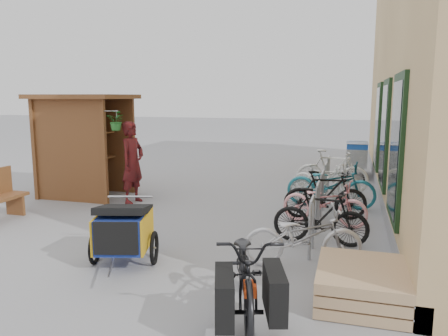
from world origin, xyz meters
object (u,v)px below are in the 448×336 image
(bike_6, at_px, (326,179))
(bike_7, at_px, (332,171))
(bike_2, at_px, (324,202))
(shopping_carts, at_px, (356,155))
(cargo_bike, at_px, (247,272))
(bike_0, at_px, (303,236))
(child_trailer, at_px, (124,229))
(person_kiosk, at_px, (133,162))
(bike_3, at_px, (325,195))
(bike_1, at_px, (320,217))
(bike_5, at_px, (323,184))
(bike_4, at_px, (331,185))
(kiosk, at_px, (81,131))
(pallet_stack, at_px, (361,284))

(bike_6, relative_size, bike_7, 0.92)
(bike_2, bearing_deg, shopping_carts, 5.82)
(cargo_bike, xyz_separation_m, bike_0, (0.44, 1.54, -0.05))
(bike_0, relative_size, bike_2, 1.03)
(child_trailer, xyz_separation_m, bike_0, (2.45, 0.59, -0.07))
(cargo_bike, bearing_deg, person_kiosk, 113.30)
(bike_3, bearing_deg, bike_1, 170.77)
(bike_2, height_order, bike_5, bike_5)
(shopping_carts, xyz_separation_m, bike_5, (-0.73, -3.78, -0.18))
(bike_0, xyz_separation_m, bike_4, (0.21, 3.51, 0.06))
(shopping_carts, xyz_separation_m, person_kiosk, (-4.82, -4.78, 0.28))
(person_kiosk, bearing_deg, bike_7, -51.34)
(bike_0, height_order, bike_2, bike_0)
(bike_5, xyz_separation_m, bike_6, (0.03, 0.72, -0.02))
(bike_1, height_order, bike_6, bike_1)
(person_kiosk, height_order, bike_2, person_kiosk)
(kiosk, bearing_deg, bike_1, -19.20)
(child_trailer, bearing_deg, bike_2, 31.09)
(kiosk, relative_size, bike_6, 1.53)
(child_trailer, distance_m, bike_1, 3.07)
(kiosk, bearing_deg, shopping_carts, 35.72)
(shopping_carts, bearing_deg, bike_4, -97.96)
(pallet_stack, relative_size, child_trailer, 0.76)
(person_kiosk, xyz_separation_m, bike_0, (4.05, -2.72, -0.48))
(pallet_stack, bearing_deg, bike_4, 97.23)
(shopping_carts, xyz_separation_m, bike_7, (-0.61, -2.47, -0.09))
(pallet_stack, relative_size, bike_6, 0.74)
(child_trailer, xyz_separation_m, bike_6, (2.51, 5.02, -0.08))
(bike_0, distance_m, bike_2, 2.17)
(cargo_bike, height_order, bike_4, bike_4)
(kiosk, bearing_deg, bike_0, -28.47)
(cargo_bike, height_order, bike_5, cargo_bike)
(shopping_carts, distance_m, cargo_bike, 9.13)
(bike_0, relative_size, bike_3, 1.04)
(person_kiosk, distance_m, bike_4, 4.36)
(bike_4, relative_size, bike_6, 1.15)
(kiosk, height_order, cargo_bike, kiosk)
(bike_0, bearing_deg, bike_4, -18.36)
(bike_3, bearing_deg, person_kiosk, 77.66)
(bike_3, xyz_separation_m, bike_4, (0.05, 0.99, 0.02))
(cargo_bike, xyz_separation_m, bike_4, (0.65, 5.06, 0.01))
(bike_4, bearing_deg, bike_2, -176.37)
(bike_1, bearing_deg, bike_5, 5.63)
(kiosk, bearing_deg, bike_7, 19.81)
(bike_0, bearing_deg, cargo_bike, 149.25)
(person_kiosk, height_order, bike_0, person_kiosk)
(cargo_bike, xyz_separation_m, bike_3, (0.60, 4.06, -0.01))
(pallet_stack, bearing_deg, person_kiosk, 143.24)
(cargo_bike, distance_m, bike_4, 5.10)
(pallet_stack, xyz_separation_m, bike_4, (-0.56, 4.40, 0.28))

